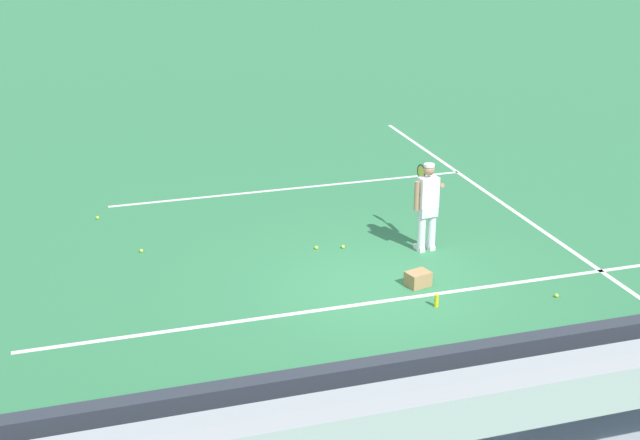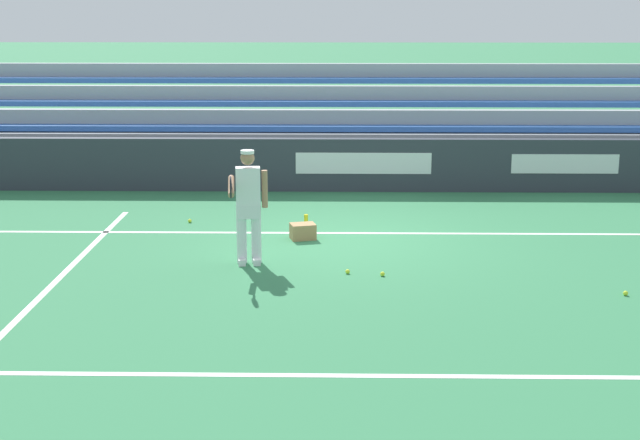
% 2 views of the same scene
% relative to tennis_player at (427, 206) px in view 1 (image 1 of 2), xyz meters
% --- Properties ---
extents(ground_plane, '(160.00, 160.00, 0.00)m').
position_rel_tennis_player_xyz_m(ground_plane, '(-1.48, -1.33, -0.89)').
color(ground_plane, '#337A4C').
extents(court_baseline_white, '(12.00, 0.10, 0.01)m').
position_rel_tennis_player_xyz_m(court_baseline_white, '(-1.48, -1.83, -0.89)').
color(court_baseline_white, white).
rests_on(court_baseline_white, ground).
extents(court_sideline_white, '(0.10, 12.00, 0.01)m').
position_rel_tennis_player_xyz_m(court_sideline_white, '(2.63, 2.67, -0.89)').
color(court_sideline_white, white).
rests_on(court_sideline_white, ground).
extents(court_service_line_white, '(8.22, 0.10, 0.01)m').
position_rel_tennis_player_xyz_m(court_service_line_white, '(-1.48, 4.17, -0.89)').
color(court_service_line_white, white).
rests_on(court_service_line_white, ground).
extents(back_wall_sponsor_board, '(26.31, 0.25, 1.10)m').
position_rel_tennis_player_xyz_m(back_wall_sponsor_board, '(-1.49, -5.40, -0.34)').
color(back_wall_sponsor_board, '#2D333D').
rests_on(back_wall_sponsor_board, ground).
extents(tennis_player, '(0.59, 1.03, 1.71)m').
position_rel_tennis_player_xyz_m(tennis_player, '(0.00, 0.00, 0.00)').
color(tennis_player, silver).
rests_on(tennis_player, ground).
extents(ball_box_cardboard, '(0.46, 0.39, 0.26)m').
position_rel_tennis_player_xyz_m(ball_box_cardboard, '(-0.76, -1.44, -0.76)').
color(ball_box_cardboard, '#A87F51').
rests_on(ball_box_cardboard, ground).
extents(tennis_ball_by_box, '(0.07, 0.07, 0.07)m').
position_rel_tennis_player_xyz_m(tennis_ball_by_box, '(1.30, -2.54, -0.86)').
color(tennis_ball_by_box, '#CCE533').
rests_on(tennis_ball_by_box, ground).
extents(tennis_ball_far_left, '(0.07, 0.07, 0.07)m').
position_rel_tennis_player_xyz_m(tennis_ball_far_left, '(-1.98, 0.63, -0.86)').
color(tennis_ball_far_left, '#CCE533').
rests_on(tennis_ball_far_left, ground).
extents(tennis_ball_near_player, '(0.07, 0.07, 0.07)m').
position_rel_tennis_player_xyz_m(tennis_ball_near_player, '(-1.48, 0.52, -0.86)').
color(tennis_ball_near_player, '#CCE533').
rests_on(tennis_ball_near_player, ground).
extents(tennis_ball_midcourt, '(0.07, 0.07, 0.07)m').
position_rel_tennis_player_xyz_m(tennis_ball_midcourt, '(-5.18, 1.45, -0.86)').
color(tennis_ball_midcourt, '#CCE533').
rests_on(tennis_ball_midcourt, ground).
extents(tennis_ball_far_right, '(0.07, 0.07, 0.07)m').
position_rel_tennis_player_xyz_m(tennis_ball_far_right, '(-5.86, 3.49, -0.86)').
color(tennis_ball_far_right, '#CCE533').
rests_on(tennis_ball_far_right, ground).
extents(water_bottle, '(0.07, 0.07, 0.22)m').
position_rel_tennis_player_xyz_m(water_bottle, '(-0.79, -2.27, -0.78)').
color(water_bottle, yellow).
rests_on(water_bottle, ground).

